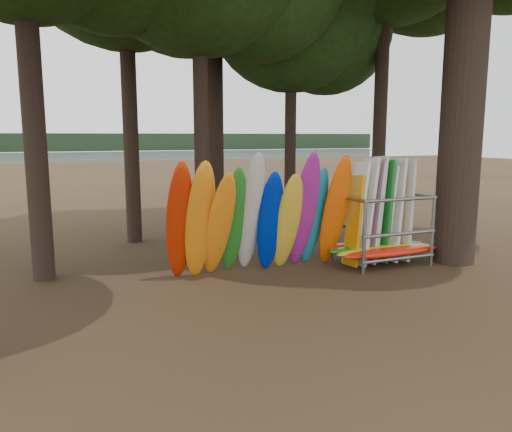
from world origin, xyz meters
name	(u,v)px	position (x,y,z in m)	size (l,w,h in m)	color
ground	(305,281)	(0.00, 0.00, 0.00)	(120.00, 120.00, 0.00)	#47331E
lake	(88,162)	(0.00, 60.00, 0.00)	(160.00, 160.00, 0.00)	gray
far_shore	(68,142)	(0.00, 110.00, 2.00)	(160.00, 4.00, 4.00)	black
oak_3	(292,5)	(2.64, 6.00, 7.88)	(6.84, 6.84, 10.87)	black
kayak_row	(260,218)	(-0.70, 1.08, 1.41)	(4.82, 1.74, 3.20)	#B11F06
storage_rack	(381,230)	(2.71, 0.73, 0.93)	(3.11, 1.57, 2.92)	gray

